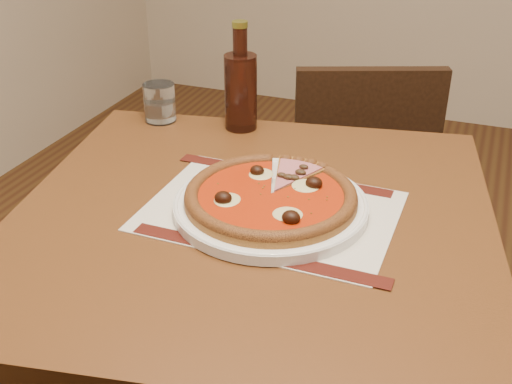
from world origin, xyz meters
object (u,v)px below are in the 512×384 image
at_px(chair_far, 357,175).
at_px(water_glass, 160,103).
at_px(table, 252,263).
at_px(pizza, 271,196).
at_px(bottle, 241,88).
at_px(plate, 271,206).

relative_size(chair_far, water_glass, 9.57).
height_order(table, pizza, pizza).
xyz_separation_m(table, water_glass, (-0.34, 0.30, 0.14)).
bearing_deg(bottle, chair_far, 67.03).
relative_size(table, water_glass, 11.08).
height_order(chair_far, bottle, bottle).
distance_m(plate, water_glass, 0.46).
bearing_deg(chair_far, plate, 68.63).
xyz_separation_m(chair_far, water_glass, (-0.36, -0.45, 0.33)).
height_order(table, bottle, bottle).
relative_size(pizza, water_glass, 3.43).
height_order(water_glass, bottle, bottle).
height_order(chair_far, pizza, pizza).
bearing_deg(pizza, chair_far, 89.95).
bearing_deg(table, plate, 30.26).
relative_size(table, chair_far, 1.16).
bearing_deg(water_glass, chair_far, 51.26).
relative_size(water_glass, bottle, 0.36).
distance_m(table, water_glass, 0.47).
height_order(table, water_glass, water_glass).
bearing_deg(plate, bottle, 119.89).
relative_size(chair_far, bottle, 3.49).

